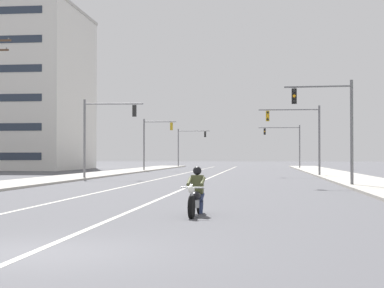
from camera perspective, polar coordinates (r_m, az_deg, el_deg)
ground_plane at (r=11.76m, az=-14.32°, el=-9.74°), size 400.00×400.00×0.00m
lane_stripe_center at (r=56.06m, az=2.11°, el=-2.94°), size 0.16×100.00×0.01m
lane_stripe_left at (r=56.46m, az=-1.67°, el=-2.93°), size 0.16×100.00×0.01m
sidewalk_kerb_right at (r=51.37m, az=14.13°, el=-3.00°), size 4.40×110.00×0.14m
sidewalk_kerb_left at (r=53.10m, az=-10.19°, el=-2.95°), size 4.40×110.00×0.14m
motorcycle_with_rider at (r=18.38m, az=0.38°, el=-4.82°), size 0.70×2.19×1.46m
traffic_signal_near_right at (r=36.85m, az=12.83°, el=2.42°), size 3.96×0.37×6.20m
traffic_signal_near_left at (r=48.56m, az=-8.36°, el=1.61°), size 4.68×0.60×6.20m
traffic_signal_mid_right at (r=54.77m, az=10.07°, el=1.35°), size 5.36×0.46×6.20m
traffic_signal_mid_left at (r=73.09m, az=-3.61°, el=0.64°), size 3.94×0.44×6.20m
traffic_signal_far_right at (r=88.82m, az=8.80°, el=0.42°), size 5.90×0.47×6.20m
traffic_signal_far_left at (r=99.41m, az=-0.42°, el=0.22°), size 5.22×0.37×6.20m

